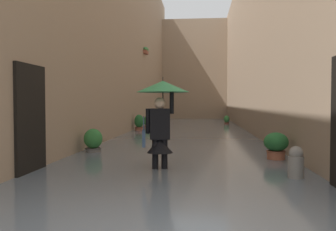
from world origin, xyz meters
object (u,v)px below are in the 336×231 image
Objects in this scene: potted_plant_near_left at (227,121)px; potted_plant_mid_right at (93,143)px; potted_plant_far_right at (149,122)px; person_wading at (161,108)px; potted_plant_near_right at (139,124)px; potted_plant_mid_left at (276,148)px; mooring_bollard at (296,169)px.

potted_plant_mid_right is at bearing 71.35° from potted_plant_near_left.
potted_plant_far_right is 1.15× the size of potted_plant_near_left.
potted_plant_mid_right is at bearing -46.83° from person_wading.
potted_plant_near_right reaches higher than potted_plant_near_left.
potted_plant_mid_left is (-4.54, 7.97, -0.04)m from potted_plant_near_right.
potted_plant_far_right is 1.09× the size of mooring_bollard.
potted_plant_near_left is at bearing -89.42° from potted_plant_mid_left.
mooring_bollard is at bearing 147.51° from potted_plant_mid_right.
potted_plant_near_right is (2.09, -9.35, -0.88)m from person_wading.
potted_plant_far_right is 0.87× the size of potted_plant_near_right.
person_wading is 2.96m from potted_plant_mid_left.
person_wading is 11.74m from potted_plant_far_right.
potted_plant_near_left is (-4.34, -12.85, -0.06)m from potted_plant_mid_right.
potted_plant_near_left is 13.63m from potted_plant_mid_left.
potted_plant_far_right is at bearing -66.53° from potted_plant_mid_left.
potted_plant_mid_right is 1.08× the size of mooring_bollard.
potted_plant_near_right is at bearing -60.33° from potted_plant_mid_left.
mooring_bollard is (0.09, 2.02, -0.10)m from potted_plant_mid_left.
potted_plant_near_right is 7.17m from potted_plant_near_left.
potted_plant_near_right is 9.17m from potted_plant_mid_left.
person_wading is at bearing 81.23° from potted_plant_near_left.
potted_plant_mid_left is at bearing -150.63° from person_wading.
mooring_bollard is (-2.37, 0.64, -1.02)m from person_wading.
person_wading reaches higher than mooring_bollard.
potted_plant_near_left is 0.87× the size of potted_plant_mid_left.
potted_plant_far_right is 12.92m from mooring_bollard.
person_wading reaches higher than potted_plant_far_right.
potted_plant_near_left is at bearing -140.94° from potted_plant_far_right.
potted_plant_mid_left is (-4.48, 0.78, 0.03)m from potted_plant_mid_right.
person_wading is 3.11m from potted_plant_mid_right.
potted_plant_far_right is (1.96, -11.54, -0.92)m from person_wading.
potted_plant_near_right is 1.16× the size of potted_plant_mid_left.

